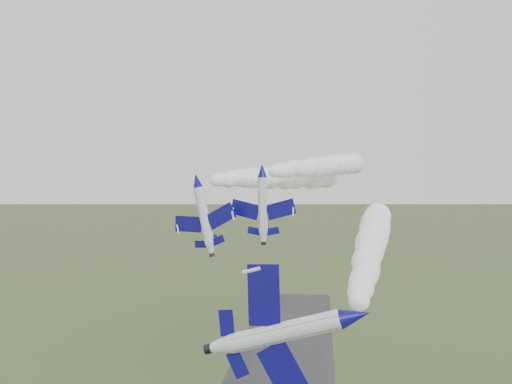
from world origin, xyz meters
The scene contains 6 objects.
jet_lead centered at (11.58, -11.21, 33.15)m, with size 4.61×13.38×10.65m.
smoke_trail_jet_lead centered at (15.94, 26.47, 34.53)m, with size 5.26×69.25×5.26m, color white, non-canonical shape.
jet_pair_left centered at (-8.62, 25.06, 43.23)m, with size 9.86×11.68×3.56m.
smoke_trail_jet_pair_left centered at (1.65, 53.99, 43.86)m, with size 5.81×56.52×5.81m, color white, non-canonical shape.
jet_pair_right centered at (0.78, 24.45, 44.63)m, with size 9.62×11.25×2.80m.
smoke_trail_jet_pair_right centered at (9.89, 62.70, 46.10)m, with size 4.99×73.53×4.99m, color white, non-canonical shape.
Camera 1 is at (9.03, -54.04, 43.34)m, focal length 40.00 mm.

